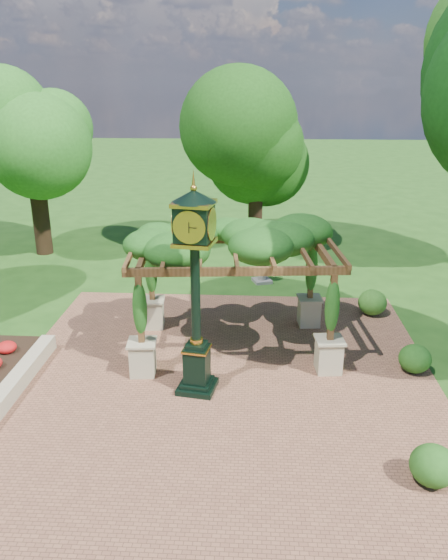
{
  "coord_description": "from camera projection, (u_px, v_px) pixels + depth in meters",
  "views": [
    {
      "loc": [
        0.71,
        -9.53,
        6.57
      ],
      "look_at": [
        0.0,
        2.5,
        2.2
      ],
      "focal_mm": 35.0,
      "sensor_mm": 36.0,
      "label": 1
    }
  ],
  "objects": [
    {
      "name": "ground",
      "position": [
        217.0,
        422.0,
        11.22
      ],
      "size": [
        120.0,
        120.0,
        0.0
      ],
      "primitive_type": "plane",
      "color": "#1E4714",
      "rests_on": "ground"
    },
    {
      "name": "brick_plaza",
      "position": [
        220.0,
        395.0,
        12.15
      ],
      "size": [
        10.0,
        12.0,
        0.04
      ],
      "primitive_type": "cube",
      "color": "brown",
      "rests_on": "ground"
    },
    {
      "name": "border_wall",
      "position": [
        8.0,
        393.0,
        11.87
      ],
      "size": [
        0.35,
        5.0,
        0.4
      ],
      "primitive_type": "cube",
      "color": "#C6B793",
      "rests_on": "ground"
    },
    {
      "name": "pedestal_clock",
      "position": [
        195.0,
        275.0,
        11.41
      ],
      "size": [
        1.05,
        1.05,
        4.63
      ],
      "rotation": [
        0.0,
        0.0,
        -0.17
      ],
      "color": "black",
      "rests_on": "brick_plaza"
    },
    {
      "name": "pergola",
      "position": [
        234.0,
        251.0,
        13.43
      ],
      "size": [
        5.39,
        3.66,
        3.23
      ],
      "rotation": [
        0.0,
        0.0,
        0.09
      ],
      "color": "#B8AD88",
      "rests_on": "brick_plaza"
    },
    {
      "name": "sundial",
      "position": [
        262.0,
        269.0,
        18.91
      ],
      "size": [
        0.75,
        0.75,
        1.07
      ],
      "rotation": [
        0.0,
        0.0,
        0.34
      ],
      "color": "gray",
      "rests_on": "ground"
    },
    {
      "name": "shrub_front",
      "position": [
        433.0,
        466.0,
        9.33
      ],
      "size": [
        1.0,
        1.0,
        0.72
      ],
      "primitive_type": "ellipsoid",
      "rotation": [
        0.0,
        0.0,
        -0.29
      ],
      "color": "#225317",
      "rests_on": "brick_plaza"
    },
    {
      "name": "shrub_mid",
      "position": [
        415.0,
        359.0,
        12.97
      ],
      "size": [
        0.82,
        0.82,
        0.69
      ],
      "primitive_type": "ellipsoid",
      "rotation": [
        0.0,
        0.0,
        -0.08
      ],
      "color": "#1F4F16",
      "rests_on": "brick_plaza"
    },
    {
      "name": "shrub_back",
      "position": [
        372.0,
        302.0,
        16.2
      ],
      "size": [
        1.01,
        1.01,
        0.76
      ],
      "primitive_type": "ellipsoid",
      "rotation": [
        0.0,
        0.0,
        -0.22
      ],
      "color": "#326B1F",
      "rests_on": "brick_plaza"
    },
    {
      "name": "tree_west_far",
      "position": [
        31.0,
        131.0,
        20.68
      ],
      "size": [
        3.6,
        3.6,
        7.1
      ],
      "color": "black",
      "rests_on": "ground"
    },
    {
      "name": "tree_north",
      "position": [
        257.0,
        148.0,
        21.61
      ],
      "size": [
        4.18,
        4.18,
        6.0
      ],
      "color": "black",
      "rests_on": "ground"
    }
  ]
}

